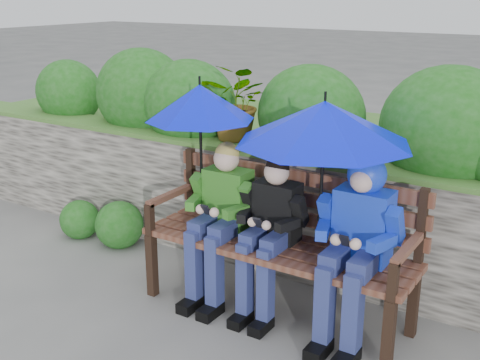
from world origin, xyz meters
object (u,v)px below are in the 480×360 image
Objects in this scene: park_bench at (281,233)px; boy_right at (357,234)px; boy_middle at (270,227)px; umbrella_right at (324,123)px; boy_left at (220,213)px; umbrella_left at (200,103)px.

park_bench is 0.63m from boy_right.
boy_middle is 0.87m from umbrella_right.
umbrella_right reaches higher than boy_left.
boy_middle is at bearing -179.65° from boy_right.
boy_left is 1.04× the size of umbrella_right.
umbrella_left is (-0.62, 0.05, 0.82)m from boy_middle.
boy_right reaches higher than boy_middle.
park_bench is at bearing 4.15° from umbrella_left.
boy_left is 1.07m from boy_right.
umbrella_left reaches higher than boy_right.
boy_right reaches higher than boy_left.
boy_left is 1.32× the size of umbrella_left.
boy_middle is 1.03m from umbrella_left.
boy_left is at bearing -179.55° from boy_right.
boy_left is 1.04× the size of boy_middle.
boy_left is 0.42m from boy_middle.
boy_right reaches higher than park_bench.
boy_left reaches higher than park_bench.
boy_right is at bearing 0.35° from boy_middle.
boy_middle is 0.65m from boy_right.
umbrella_right is (-0.28, 0.02, 0.70)m from boy_right.
park_bench is 1.71× the size of boy_middle.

